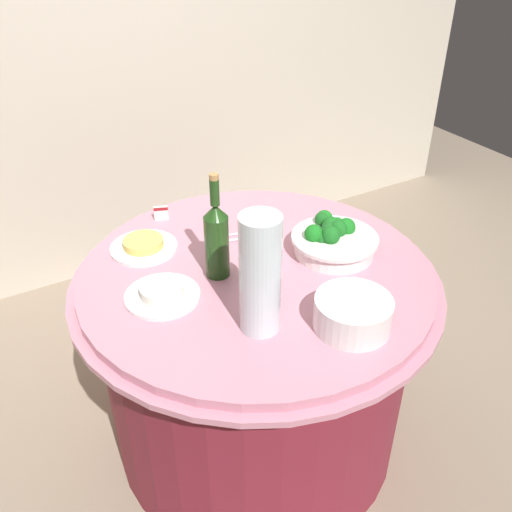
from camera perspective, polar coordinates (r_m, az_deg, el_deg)
The scene contains 12 objects.
ground_plane at distance 2.26m, azimuth -0.00°, elevation -17.02°, with size 6.00×6.00×0.00m, color gray.
back_wall at distance 2.78m, azimuth -16.00°, elevation 23.02°, with size 4.40×0.10×2.60m, color beige.
buffet_table at distance 1.99m, azimuth -0.00°, elevation -10.07°, with size 1.16×1.16×0.74m.
broccoli_bowl at distance 1.84m, azimuth 7.79°, elevation 1.65°, with size 0.28×0.28×0.11m.
plate_stack at distance 1.53m, azimuth 9.76°, elevation -5.74°, with size 0.21×0.21×0.09m.
wine_bottle at distance 1.67m, azimuth -4.01°, elevation 1.81°, with size 0.07×0.07×0.34m.
decorative_fruit_vase at distance 1.45m, azimuth 0.41°, elevation -2.47°, with size 0.11×0.11×0.34m.
serving_tongs at distance 1.92m, azimuth -1.59°, elevation 2.04°, with size 0.17×0.08×0.01m.
food_plate_rice at distance 1.65m, azimuth -9.48°, elevation -3.73°, with size 0.22×0.22×0.04m.
food_plate_noodles at distance 1.88m, azimuth -11.30°, elevation 1.05°, with size 0.22×0.22×0.04m.
label_placard_front at distance 2.04m, azimuth -9.58°, elevation 4.38°, with size 0.05×0.03×0.05m.
label_placard_mid at distance 1.96m, azimuth 0.86°, elevation 3.60°, with size 0.05×0.01×0.05m.
Camera 1 is at (-0.73, -1.25, 1.74)m, focal length 39.55 mm.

